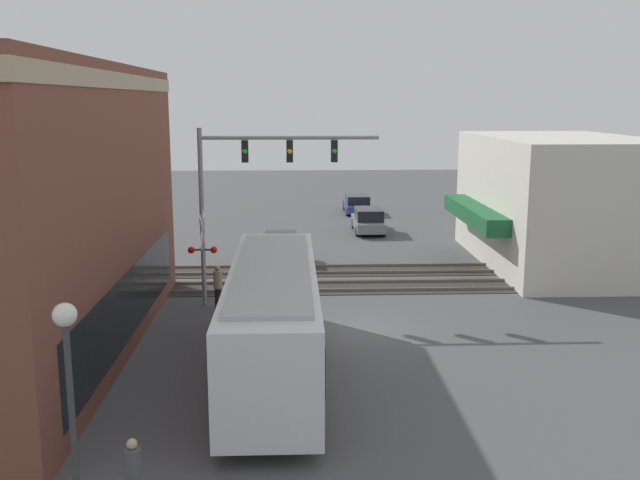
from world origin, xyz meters
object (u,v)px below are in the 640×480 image
(parked_car_grey, at_px, (368,221))
(streetlamp, at_px, (71,402))
(parked_car_white, at_px, (281,248))
(parked_car_blue, at_px, (357,204))
(pedestrian_by_lamp, at_px, (134,477))
(pedestrian_at_crossing, at_px, (218,287))
(city_bus, at_px, (273,316))
(crossing_signal, at_px, (203,250))

(parked_car_grey, bearing_deg, streetlamp, 164.34)
(parked_car_grey, bearing_deg, parked_car_white, 145.98)
(parked_car_blue, xyz_separation_m, pedestrian_by_lamp, (-38.73, 8.00, 0.19))
(parked_car_white, height_order, parked_car_blue, parked_car_white)
(pedestrian_at_crossing, bearing_deg, parked_car_white, -15.58)
(city_bus, relative_size, parked_car_blue, 2.46)
(city_bus, distance_m, parked_car_grey, 24.18)
(crossing_signal, distance_m, pedestrian_at_crossing, 1.61)
(city_bus, distance_m, pedestrian_by_lamp, 7.88)
(parked_car_blue, distance_m, pedestrian_by_lamp, 39.55)
(pedestrian_at_crossing, bearing_deg, parked_car_blue, -17.71)
(parked_car_grey, xyz_separation_m, parked_car_blue, (7.83, 0.00, -0.06))
(parked_car_white, relative_size, pedestrian_at_crossing, 2.46)
(parked_car_blue, bearing_deg, parked_car_grey, 180.00)
(city_bus, bearing_deg, crossing_signal, 21.55)
(streetlamp, bearing_deg, parked_car_grey, -15.66)
(crossing_signal, bearing_deg, parked_car_white, -20.67)
(parked_car_white, height_order, parked_car_grey, parked_car_grey)
(parked_car_blue, bearing_deg, parked_car_white, 161.16)
(streetlamp, height_order, parked_car_grey, streetlamp)
(streetlamp, relative_size, pedestrian_at_crossing, 2.59)
(city_bus, distance_m, parked_car_white, 15.58)
(parked_car_grey, distance_m, pedestrian_at_crossing, 18.25)
(pedestrian_by_lamp, relative_size, pedestrian_at_crossing, 0.92)
(crossing_signal, xyz_separation_m, parked_car_blue, (23.77, -8.40, -1.65))
(parked_car_white, relative_size, pedestrian_by_lamp, 2.67)
(parked_car_blue, relative_size, pedestrian_by_lamp, 2.86)
(crossing_signal, distance_m, parked_car_white, 8.65)
(city_bus, bearing_deg, parked_car_blue, -9.77)
(city_bus, xyz_separation_m, crossing_signal, (7.59, 3.00, 0.43))
(parked_car_blue, xyz_separation_m, pedestrian_at_crossing, (-24.34, 7.77, 0.27))
(city_bus, height_order, streetlamp, streetlamp)
(parked_car_white, bearing_deg, parked_car_blue, -18.84)
(streetlamp, bearing_deg, city_bus, -23.16)
(parked_car_blue, height_order, pedestrian_by_lamp, pedestrian_by_lamp)
(parked_car_blue, height_order, pedestrian_at_crossing, pedestrian_at_crossing)
(crossing_signal, height_order, streetlamp, streetlamp)
(crossing_signal, relative_size, pedestrian_at_crossing, 2.12)
(pedestrian_by_lamp, bearing_deg, parked_car_white, -6.48)
(pedestrian_at_crossing, bearing_deg, city_bus, -161.34)
(streetlamp, height_order, parked_car_blue, streetlamp)
(parked_car_blue, distance_m, pedestrian_at_crossing, 25.55)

